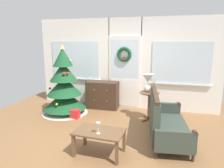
{
  "coord_description": "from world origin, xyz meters",
  "views": [
    {
      "loc": [
        1.25,
        -3.74,
        1.94
      ],
      "look_at": [
        0.05,
        0.55,
        1.0
      ],
      "focal_mm": 33.46,
      "sensor_mm": 36.0,
      "label": 1
    }
  ],
  "objects_px": {
    "christmas_tree": "(64,89)",
    "dresser_cabinet": "(103,95)",
    "wine_glass": "(98,125)",
    "coffee_table": "(99,134)",
    "settee_sofa": "(164,121)",
    "side_table": "(149,100)",
    "gift_box": "(75,114)",
    "flower_vase": "(154,88)",
    "table_lamp": "(148,80)"
  },
  "relations": [
    {
      "from": "flower_vase",
      "to": "wine_glass",
      "type": "height_order",
      "value": "flower_vase"
    },
    {
      "from": "side_table",
      "to": "gift_box",
      "type": "height_order",
      "value": "side_table"
    },
    {
      "from": "wine_glass",
      "to": "gift_box",
      "type": "bearing_deg",
      "value": 127.1
    },
    {
      "from": "wine_glass",
      "to": "gift_box",
      "type": "relative_size",
      "value": 0.9
    },
    {
      "from": "side_table",
      "to": "table_lamp",
      "type": "xyz_separation_m",
      "value": [
        -0.06,
        0.04,
        0.49
      ]
    },
    {
      "from": "table_lamp",
      "to": "gift_box",
      "type": "distance_m",
      "value": 2.01
    },
    {
      "from": "christmas_tree",
      "to": "dresser_cabinet",
      "type": "relative_size",
      "value": 2.01
    },
    {
      "from": "flower_vase",
      "to": "dresser_cabinet",
      "type": "bearing_deg",
      "value": 157.84
    },
    {
      "from": "settee_sofa",
      "to": "flower_vase",
      "type": "distance_m",
      "value": 1.06
    },
    {
      "from": "dresser_cabinet",
      "to": "coffee_table",
      "type": "distance_m",
      "value": 2.52
    },
    {
      "from": "side_table",
      "to": "wine_glass",
      "type": "bearing_deg",
      "value": -108.01
    },
    {
      "from": "side_table",
      "to": "flower_vase",
      "type": "bearing_deg",
      "value": -30.96
    },
    {
      "from": "dresser_cabinet",
      "to": "table_lamp",
      "type": "distance_m",
      "value": 1.54
    },
    {
      "from": "coffee_table",
      "to": "dresser_cabinet",
      "type": "bearing_deg",
      "value": 106.82
    },
    {
      "from": "coffee_table",
      "to": "settee_sofa",
      "type": "bearing_deg",
      "value": 40.21
    },
    {
      "from": "gift_box",
      "to": "wine_glass",
      "type": "bearing_deg",
      "value": -52.9
    },
    {
      "from": "christmas_tree",
      "to": "dresser_cabinet",
      "type": "distance_m",
      "value": 1.12
    },
    {
      "from": "dresser_cabinet",
      "to": "flower_vase",
      "type": "height_order",
      "value": "flower_vase"
    },
    {
      "from": "christmas_tree",
      "to": "side_table",
      "type": "bearing_deg",
      "value": 2.97
    },
    {
      "from": "wine_glass",
      "to": "flower_vase",
      "type": "bearing_deg",
      "value": 68.79
    },
    {
      "from": "flower_vase",
      "to": "wine_glass",
      "type": "relative_size",
      "value": 1.79
    },
    {
      "from": "christmas_tree",
      "to": "wine_glass",
      "type": "height_order",
      "value": "christmas_tree"
    },
    {
      "from": "christmas_tree",
      "to": "wine_glass",
      "type": "bearing_deg",
      "value": -48.98
    },
    {
      "from": "side_table",
      "to": "gift_box",
      "type": "xyz_separation_m",
      "value": [
        -1.81,
        -0.41,
        -0.39
      ]
    },
    {
      "from": "christmas_tree",
      "to": "dresser_cabinet",
      "type": "xyz_separation_m",
      "value": [
        0.86,
        0.66,
        -0.27
      ]
    },
    {
      "from": "side_table",
      "to": "flower_vase",
      "type": "distance_m",
      "value": 0.34
    },
    {
      "from": "settee_sofa",
      "to": "coffee_table",
      "type": "distance_m",
      "value": 1.36
    },
    {
      "from": "wine_glass",
      "to": "gift_box",
      "type": "distance_m",
      "value": 2.0
    },
    {
      "from": "coffee_table",
      "to": "side_table",
      "type": "bearing_deg",
      "value": 70.58
    },
    {
      "from": "christmas_tree",
      "to": "gift_box",
      "type": "distance_m",
      "value": 0.76
    },
    {
      "from": "table_lamp",
      "to": "gift_box",
      "type": "bearing_deg",
      "value": -165.58
    },
    {
      "from": "wine_glass",
      "to": "coffee_table",
      "type": "bearing_deg",
      "value": 100.49
    },
    {
      "from": "dresser_cabinet",
      "to": "gift_box",
      "type": "relative_size",
      "value": 4.21
    },
    {
      "from": "table_lamp",
      "to": "wine_glass",
      "type": "relative_size",
      "value": 2.26
    },
    {
      "from": "settee_sofa",
      "to": "wine_glass",
      "type": "distance_m",
      "value": 1.43
    },
    {
      "from": "dresser_cabinet",
      "to": "wine_glass",
      "type": "xyz_separation_m",
      "value": [
        0.75,
        -2.51,
        0.18
      ]
    },
    {
      "from": "settee_sofa",
      "to": "dresser_cabinet",
      "type": "bearing_deg",
      "value": 139.19
    },
    {
      "from": "christmas_tree",
      "to": "flower_vase",
      "type": "bearing_deg",
      "value": 1.38
    },
    {
      "from": "coffee_table",
      "to": "gift_box",
      "type": "distance_m",
      "value": 1.87
    },
    {
      "from": "settee_sofa",
      "to": "wine_glass",
      "type": "height_order",
      "value": "settee_sofa"
    },
    {
      "from": "dresser_cabinet",
      "to": "settee_sofa",
      "type": "xyz_separation_m",
      "value": [
        1.77,
        -1.53,
        -0.01
      ]
    },
    {
      "from": "side_table",
      "to": "wine_glass",
      "type": "distance_m",
      "value": 2.07
    },
    {
      "from": "wine_glass",
      "to": "settee_sofa",
      "type": "bearing_deg",
      "value": 43.78
    },
    {
      "from": "christmas_tree",
      "to": "flower_vase",
      "type": "relative_size",
      "value": 5.24
    },
    {
      "from": "dresser_cabinet",
      "to": "flower_vase",
      "type": "xyz_separation_m",
      "value": [
        1.48,
        -0.6,
        0.42
      ]
    },
    {
      "from": "flower_vase",
      "to": "gift_box",
      "type": "height_order",
      "value": "flower_vase"
    },
    {
      "from": "dresser_cabinet",
      "to": "table_lamp",
      "type": "bearing_deg",
      "value": -20.85
    },
    {
      "from": "settee_sofa",
      "to": "side_table",
      "type": "xyz_separation_m",
      "value": [
        -0.38,
        0.98,
        0.12
      ]
    },
    {
      "from": "christmas_tree",
      "to": "table_lamp",
      "type": "xyz_separation_m",
      "value": [
        2.18,
        0.16,
        0.32
      ]
    },
    {
      "from": "settee_sofa",
      "to": "coffee_table",
      "type": "height_order",
      "value": "settee_sofa"
    }
  ]
}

